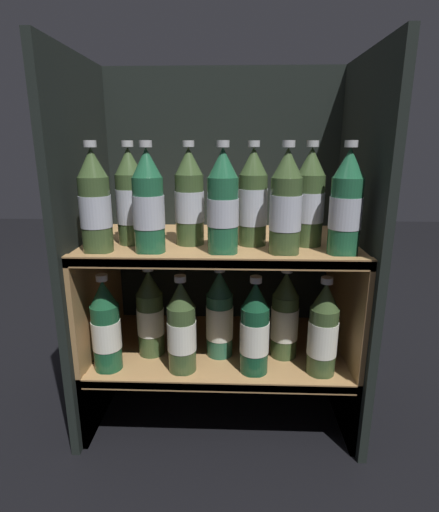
{
  "coord_description": "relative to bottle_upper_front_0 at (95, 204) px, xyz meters",
  "views": [
    {
      "loc": [
        0.03,
        -0.79,
        0.72
      ],
      "look_at": [
        0.0,
        0.13,
        0.46
      ],
      "focal_mm": 28.0,
      "sensor_mm": 36.0,
      "label": 1
    }
  ],
  "objects": [
    {
      "name": "bottle_lower_front_2",
      "position": [
        0.35,
        -0.0,
        -0.3
      ],
      "size": [
        0.07,
        0.07,
        0.24
      ],
      "color": "#144228",
      "rests_on": "shelf_lower"
    },
    {
      "name": "ground_plane",
      "position": [
        0.27,
        -0.06,
        -0.59
      ],
      "size": [
        6.0,
        6.0,
        0.0
      ],
      "primitive_type": "plane",
      "color": "black"
    },
    {
      "name": "bottle_upper_front_1",
      "position": [
        0.12,
        -0.0,
        -0.0
      ],
      "size": [
        0.07,
        0.07,
        0.24
      ],
      "color": "#1E5638",
      "rests_on": "shelf_upper"
    },
    {
      "name": "shelf_lower",
      "position": [
        0.27,
        0.11,
        -0.43
      ],
      "size": [
        0.66,
        0.37,
        0.19
      ],
      "color": "#9E7547",
      "rests_on": "ground_plane"
    },
    {
      "name": "bottle_lower_back_0",
      "position": [
        0.09,
        0.08,
        -0.3
      ],
      "size": [
        0.07,
        0.07,
        0.24
      ],
      "color": "#384C28",
      "rests_on": "shelf_lower"
    },
    {
      "name": "fridge_side_right",
      "position": [
        0.61,
        0.12,
        -0.13
      ],
      "size": [
        0.02,
        0.41,
        0.92
      ],
      "primitive_type": "cube",
      "color": "black",
      "rests_on": "ground_plane"
    },
    {
      "name": "bottle_lower_back_2",
      "position": [
        0.43,
        0.08,
        -0.3
      ],
      "size": [
        0.07,
        0.07,
        0.24
      ],
      "color": "#384C28",
      "rests_on": "shelf_lower"
    },
    {
      "name": "bottle_upper_back_0",
      "position": [
        0.06,
        0.08,
        -0.0
      ],
      "size": [
        0.07,
        0.07,
        0.24
      ],
      "color": "#384C28",
      "rests_on": "shelf_upper"
    },
    {
      "name": "bottle_lower_front_0",
      "position": [
        0.0,
        -0.0,
        -0.3
      ],
      "size": [
        0.07,
        0.07,
        0.24
      ],
      "color": "#194C2D",
      "rests_on": "shelf_lower"
    },
    {
      "name": "bottle_lower_front_1",
      "position": [
        0.18,
        -0.0,
        -0.3
      ],
      "size": [
        0.07,
        0.07,
        0.24
      ],
      "color": "#384C28",
      "rests_on": "shelf_lower"
    },
    {
      "name": "fridge_back_wall",
      "position": [
        0.27,
        0.32,
        -0.13
      ],
      "size": [
        0.7,
        0.02,
        0.92
      ],
      "primitive_type": "cube",
      "color": "black",
      "rests_on": "ground_plane"
    },
    {
      "name": "bottle_upper_back_2",
      "position": [
        0.35,
        0.08,
        -0.0
      ],
      "size": [
        0.07,
        0.07,
        0.24
      ],
      "color": "#384C28",
      "rests_on": "shelf_upper"
    },
    {
      "name": "bottle_upper_front_4",
      "position": [
        0.54,
        -0.0,
        0.0
      ],
      "size": [
        0.07,
        0.07,
        0.24
      ],
      "color": "#1E5638",
      "rests_on": "shelf_upper"
    },
    {
      "name": "shelf_upper",
      "position": [
        0.27,
        0.12,
        -0.23
      ],
      "size": [
        0.66,
        0.37,
        0.49
      ],
      "color": "#9E7547",
      "rests_on": "ground_plane"
    },
    {
      "name": "bottle_upper_front_0",
      "position": [
        0.0,
        0.0,
        0.0
      ],
      "size": [
        0.07,
        0.07,
        0.24
      ],
      "color": "#384C28",
      "rests_on": "shelf_upper"
    },
    {
      "name": "bottle_upper_back_1",
      "position": [
        0.2,
        0.08,
        -0.0
      ],
      "size": [
        0.07,
        0.07,
        0.24
      ],
      "color": "#384C28",
      "rests_on": "shelf_upper"
    },
    {
      "name": "bottle_lower_back_1",
      "position": [
        0.27,
        0.08,
        -0.3
      ],
      "size": [
        0.07,
        0.07,
        0.24
      ],
      "color": "#285B42",
      "rests_on": "shelf_lower"
    },
    {
      "name": "fridge_side_left",
      "position": [
        -0.07,
        0.12,
        -0.13
      ],
      "size": [
        0.02,
        0.41,
        0.92
      ],
      "primitive_type": "cube",
      "color": "black",
      "rests_on": "ground_plane"
    },
    {
      "name": "bottle_upper_front_3",
      "position": [
        0.41,
        -0.0,
        -0.0
      ],
      "size": [
        0.07,
        0.07,
        0.24
      ],
      "color": "#384C28",
      "rests_on": "shelf_upper"
    },
    {
      "name": "bottle_lower_front_3",
      "position": [
        0.51,
        -0.0,
        -0.3
      ],
      "size": [
        0.07,
        0.07,
        0.24
      ],
      "color": "#384C28",
      "rests_on": "shelf_lower"
    },
    {
      "name": "bottle_upper_front_2",
      "position": [
        0.28,
        -0.0,
        0.0
      ],
      "size": [
        0.07,
        0.07,
        0.24
      ],
      "color": "#1E5638",
      "rests_on": "shelf_upper"
    },
    {
      "name": "bottle_upper_back_3",
      "position": [
        0.48,
        0.08,
        0.0
      ],
      "size": [
        0.07,
        0.07,
        0.24
      ],
      "color": "#384C28",
      "rests_on": "shelf_upper"
    }
  ]
}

